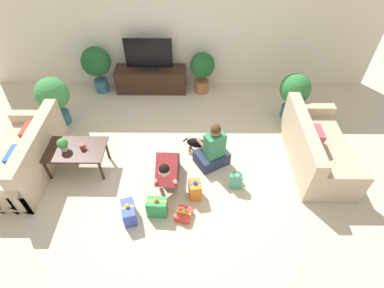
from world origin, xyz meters
name	(u,v)px	position (x,y,z in m)	size (l,w,h in m)	color
ground_plane	(173,168)	(0.00, 0.00, 0.00)	(16.00, 16.00, 0.00)	beige
wall_back	(177,27)	(0.00, 2.63, 1.30)	(8.40, 0.06, 2.60)	silver
sofa_left	(25,158)	(-2.40, -0.04, 0.29)	(0.88, 1.76, 0.83)	#C6B293
sofa_right	(316,149)	(2.40, 0.20, 0.29)	(0.88, 1.76, 0.83)	#C6B293
coffee_table	(75,151)	(-1.57, 0.00, 0.41)	(0.99, 0.59, 0.46)	#382319
tv_console	(151,79)	(-0.59, 2.33, 0.26)	(1.52, 0.46, 0.53)	#382319
tv	(149,56)	(-0.59, 2.33, 0.83)	(0.98, 0.20, 0.68)	black
potted_plant_corner_right	(294,92)	(2.26, 1.43, 0.59)	(0.58, 0.58, 0.94)	#336B84
potted_plant_back_right	(202,68)	(0.52, 2.28, 0.57)	(0.52, 0.52, 0.91)	#A36042
potted_plant_corner_left	(53,97)	(-2.26, 1.19, 0.62)	(0.61, 0.61, 0.98)	#336B84
potted_plant_back_left	(96,64)	(-1.70, 2.28, 0.67)	(0.61, 0.61, 1.02)	#336B84
person_kneeling	(168,170)	(-0.05, -0.31, 0.33)	(0.36, 0.80, 0.77)	#23232D
person_sitting	(213,150)	(0.67, 0.13, 0.32)	(0.65, 0.62, 0.89)	#283351
dog	(199,143)	(0.45, 0.41, 0.20)	(0.54, 0.23, 0.32)	black
gift_box_a	(129,212)	(-0.58, -0.96, 0.14)	(0.26, 0.36, 0.34)	#3D51BC
gift_box_b	(184,214)	(0.21, -0.94, 0.06)	(0.27, 0.28, 0.17)	red
gift_box_c	(157,207)	(-0.18, -0.88, 0.15)	(0.31, 0.19, 0.36)	#2D934C
gift_box_d	(195,190)	(0.37, -0.56, 0.16)	(0.21, 0.24, 0.37)	orange
gift_bag_a	(236,181)	(1.02, -0.38, 0.15)	(0.21, 0.15, 0.32)	#4CA384
mug	(82,146)	(-1.43, 0.01, 0.51)	(0.12, 0.08, 0.09)	#B23D38
tabletop_plant	(63,144)	(-1.71, -0.02, 0.59)	(0.17, 0.17, 0.22)	beige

